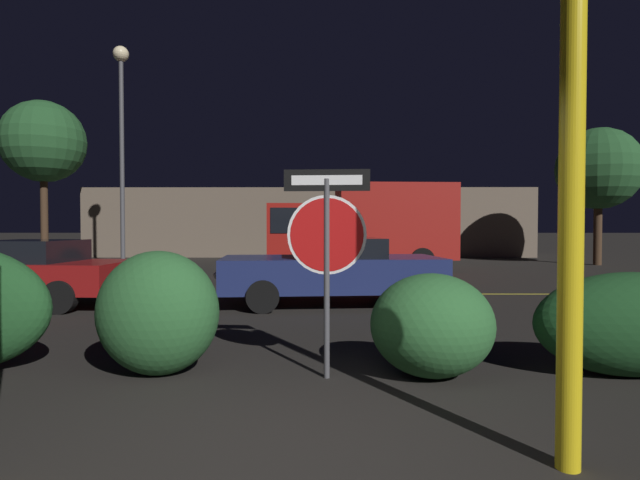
{
  "coord_description": "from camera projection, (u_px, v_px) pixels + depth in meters",
  "views": [
    {
      "loc": [
        0.37,
        -3.04,
        1.55
      ],
      "look_at": [
        0.3,
        5.61,
        1.33
      ],
      "focal_mm": 28.0,
      "sensor_mm": 36.0,
      "label": 1
    }
  ],
  "objects": [
    {
      "name": "building_backdrop",
      "position": [
        310.0,
        223.0,
        27.36
      ],
      "size": [
        23.2,
        4.23,
        3.57
      ],
      "primitive_type": "cube",
      "color": "#6B5B4C",
      "rests_on": "ground_plane"
    },
    {
      "name": "road_center_stripe",
      "position": [
        308.0,
        294.0,
        11.57
      ],
      "size": [
        32.23,
        0.12,
        0.01
      ],
      "primitive_type": "cube",
      "color": "gold",
      "rests_on": "ground_plane"
    },
    {
      "name": "hedge_bush_2",
      "position": [
        432.0,
        325.0,
        5.17
      ],
      "size": [
        1.28,
        1.2,
        1.07
      ],
      "primitive_type": "ellipsoid",
      "color": "#2D6633",
      "rests_on": "ground_plane"
    },
    {
      "name": "street_lamp",
      "position": [
        121.0,
        113.0,
        18.14
      ],
      "size": [
        0.56,
        0.56,
        8.12
      ],
      "color": "#4C4C51",
      "rests_on": "ground_plane"
    },
    {
      "name": "yellow_pole_right",
      "position": [
        571.0,
        213.0,
        3.16
      ],
      "size": [
        0.15,
        0.15,
        3.28
      ],
      "primitive_type": "cylinder",
      "color": "yellow",
      "rests_on": "ground_plane"
    },
    {
      "name": "ground_plane",
      "position": [
        265.0,
        478.0,
        3.08
      ],
      "size": [
        260.0,
        260.0,
        0.0
      ],
      "primitive_type": "plane",
      "color": "black"
    },
    {
      "name": "hedge_bush_1",
      "position": [
        158.0,
        313.0,
        5.24
      ],
      "size": [
        1.27,
        0.99,
        1.3
      ],
      "primitive_type": "ellipsoid",
      "color": "#285B2D",
      "rests_on": "ground_plane"
    },
    {
      "name": "tree_0",
      "position": [
        599.0,
        169.0,
        20.27
      ],
      "size": [
        3.3,
        3.3,
        5.58
      ],
      "color": "#422D1E",
      "rests_on": "ground_plane"
    },
    {
      "name": "stop_sign",
      "position": [
        327.0,
        233.0,
        5.09
      ],
      "size": [
        0.88,
        0.08,
        2.14
      ],
      "rotation": [
        0.0,
        0.0,
        -0.06
      ],
      "color": "#4C4C51",
      "rests_on": "ground_plane"
    },
    {
      "name": "hedge_bush_3",
      "position": [
        632.0,
        324.0,
        5.19
      ],
      "size": [
        2.05,
        0.94,
        1.09
      ],
      "primitive_type": "ellipsoid",
      "color": "#19421E",
      "rests_on": "ground_plane"
    },
    {
      "name": "passing_car_1",
      "position": [
        28.0,
        272.0,
        9.86
      ],
      "size": [
        4.05,
        2.14,
        1.29
      ],
      "rotation": [
        0.0,
        0.0,
        1.53
      ],
      "color": "maroon",
      "rests_on": "ground_plane"
    },
    {
      "name": "delivery_truck",
      "position": [
        361.0,
        225.0,
        18.07
      ],
      "size": [
        6.77,
        2.87,
        3.09
      ],
      "rotation": [
        0.0,
        0.0,
        1.64
      ],
      "color": "maroon",
      "rests_on": "ground_plane"
    },
    {
      "name": "tree_1",
      "position": [
        43.0,
        142.0,
        22.67
      ],
      "size": [
        3.68,
        3.68,
        7.28
      ],
      "color": "#422D1E",
      "rests_on": "ground_plane"
    },
    {
      "name": "passing_car_2",
      "position": [
        332.0,
        270.0,
        10.0
      ],
      "size": [
        4.54,
        2.34,
        1.33
      ],
      "rotation": [
        0.0,
        0.0,
        1.66
      ],
      "color": "navy",
      "rests_on": "ground_plane"
    }
  ]
}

